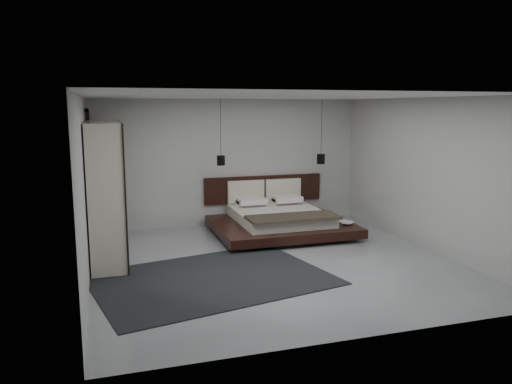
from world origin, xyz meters
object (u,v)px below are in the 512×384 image
object	(u,v)px
wardrobe	(105,190)
rug	(212,279)
bed	(279,219)
pendant_right	(321,159)
lattice_screen	(91,175)
pendant_left	(221,160)

from	to	relation	value
wardrobe	rug	distance (m)	2.57
bed	pendant_right	world-z (taller)	pendant_right
pendant_right	rug	distance (m)	4.50
pendant_right	rug	world-z (taller)	pendant_right
lattice_screen	bed	world-z (taller)	lattice_screen
wardrobe	bed	bearing A→B (deg)	11.59
bed	pendant_right	bearing A→B (deg)	20.98
bed	lattice_screen	bearing A→B (deg)	171.74
pendant_left	lattice_screen	bearing A→B (deg)	177.68
pendant_right	wardrobe	distance (m)	4.78
rug	wardrobe	bearing A→B (deg)	131.07
pendant_left	wardrobe	world-z (taller)	pendant_left
lattice_screen	wardrobe	world-z (taller)	lattice_screen
wardrobe	pendant_right	bearing A→B (deg)	13.99
lattice_screen	rug	distance (m)	3.69
lattice_screen	bed	bearing A→B (deg)	-8.26
wardrobe	rug	size ratio (longest dim) A/B	0.70
rug	bed	bearing A→B (deg)	50.78
wardrobe	lattice_screen	bearing A→B (deg)	101.32
lattice_screen	pendant_right	distance (m)	4.88
pendant_left	pendant_right	size ratio (longest dim) A/B	0.97
bed	rug	xyz separation A→B (m)	(-1.99, -2.43, -0.28)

